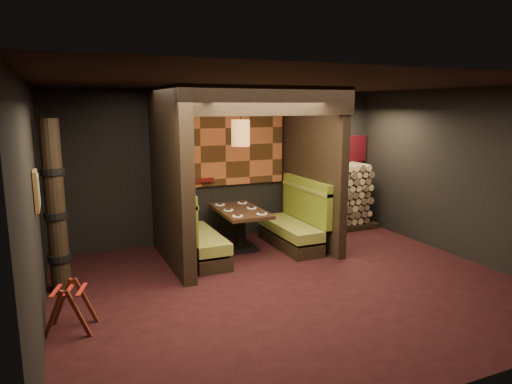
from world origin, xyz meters
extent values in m
cube|color=black|center=(0.00, 0.00, -0.01)|extent=(6.50, 5.50, 0.02)
cube|color=black|center=(0.00, 0.00, 2.86)|extent=(6.50, 5.50, 0.02)
cube|color=black|center=(0.00, 2.76, 1.43)|extent=(6.50, 0.02, 2.85)
cube|color=black|center=(0.00, -2.76, 1.43)|extent=(6.50, 0.02, 2.85)
cube|color=black|center=(-3.26, 0.00, 1.43)|extent=(0.02, 5.50, 2.85)
cube|color=black|center=(3.26, 0.00, 1.43)|extent=(0.02, 5.50, 2.85)
cube|color=black|center=(-1.35, 1.65, 1.43)|extent=(0.20, 2.20, 2.85)
cube|color=black|center=(1.30, 1.70, 1.43)|extent=(0.15, 2.10, 2.85)
cube|color=black|center=(-0.02, 0.70, 2.63)|extent=(2.85, 0.18, 0.44)
cube|color=#9D4D26|center=(-0.02, 2.71, 1.82)|extent=(2.40, 0.06, 1.55)
cube|color=#9D4D26|center=(-1.23, 1.82, 1.85)|extent=(0.04, 1.85, 1.45)
cube|color=#510E0D|center=(-0.60, 2.65, 1.18)|extent=(0.60, 0.12, 0.07)
cube|color=black|center=(-0.85, 1.65, 0.11)|extent=(0.55, 1.60, 0.22)
cube|color=olive|center=(-0.85, 1.65, 0.36)|extent=(0.55, 1.60, 0.18)
cube|color=#4C5D14|center=(-1.19, 1.65, 0.75)|extent=(0.12, 1.60, 0.78)
cube|color=olive|center=(-1.19, 1.65, 1.10)|extent=(0.15, 1.60, 0.06)
cube|color=black|center=(0.82, 1.65, 0.11)|extent=(0.55, 1.60, 0.22)
cube|color=olive|center=(0.82, 1.65, 0.36)|extent=(0.55, 1.60, 0.18)
cube|color=#4C5D14|center=(1.16, 1.65, 0.75)|extent=(0.12, 1.60, 0.78)
cube|color=olive|center=(1.16, 1.65, 1.10)|extent=(0.15, 1.60, 0.06)
cube|color=black|center=(-0.06, 1.87, 0.03)|extent=(0.57, 0.57, 0.06)
cylinder|color=black|center=(-0.06, 1.87, 0.34)|extent=(0.20, 0.20, 0.68)
cube|color=#362013|center=(-0.06, 1.87, 0.71)|extent=(0.80, 1.42, 0.06)
cylinder|color=white|center=(-0.29, 1.40, 0.75)|extent=(0.18, 0.18, 0.01)
cube|color=black|center=(-0.29, 1.40, 0.76)|extent=(0.07, 0.11, 0.02)
cylinder|color=white|center=(0.15, 1.39, 0.75)|extent=(0.18, 0.18, 0.01)
cube|color=black|center=(0.15, 1.39, 0.76)|extent=(0.07, 0.11, 0.02)
cylinder|color=white|center=(-0.28, 1.88, 0.75)|extent=(0.18, 0.18, 0.01)
cube|color=black|center=(-0.28, 1.88, 0.76)|extent=(0.07, 0.11, 0.02)
cylinder|color=white|center=(0.16, 1.87, 0.75)|extent=(0.18, 0.18, 0.01)
cube|color=black|center=(0.16, 1.87, 0.76)|extent=(0.07, 0.11, 0.02)
cylinder|color=white|center=(-0.27, 2.36, 0.75)|extent=(0.18, 0.18, 0.01)
cube|color=black|center=(-0.27, 2.36, 0.76)|extent=(0.07, 0.11, 0.02)
cylinder|color=white|center=(0.17, 2.35, 0.75)|extent=(0.18, 0.18, 0.01)
cube|color=black|center=(0.17, 2.35, 0.76)|extent=(0.07, 0.11, 0.02)
cylinder|color=#A76E34|center=(-0.06, 1.82, 2.09)|extent=(0.32, 0.32, 0.45)
sphere|color=#FFC672|center=(-0.06, 1.82, 2.09)|extent=(0.18, 0.18, 0.18)
cylinder|color=black|center=(-0.06, 1.82, 2.58)|extent=(0.02, 0.02, 0.53)
cube|color=olive|center=(-3.22, 0.10, 1.62)|extent=(0.04, 0.36, 0.46)
cube|color=#3F3F3F|center=(-3.20, 0.10, 1.62)|extent=(0.01, 0.27, 0.36)
cube|color=#4B1B10|center=(-3.16, -0.28, 0.27)|extent=(0.28, 0.12, 0.61)
cube|color=#4B1B10|center=(-2.88, -0.36, 0.27)|extent=(0.28, 0.12, 0.61)
cube|color=#4B1B10|center=(-3.06, 0.06, 0.27)|extent=(0.28, 0.12, 0.61)
cube|color=#4B1B10|center=(-2.78, -0.03, 0.27)|extent=(0.28, 0.12, 0.61)
cube|color=maroon|center=(-3.11, -0.11, 0.49)|extent=(0.15, 0.37, 0.02)
cube|color=maroon|center=(-2.97, -0.15, 0.49)|extent=(0.15, 0.37, 0.02)
cube|color=maroon|center=(-2.83, -0.20, 0.49)|extent=(0.15, 0.37, 0.02)
cylinder|color=black|center=(-3.05, 1.10, 1.20)|extent=(0.26, 0.26, 2.40)
cylinder|color=black|center=(-3.05, 1.10, 0.50)|extent=(0.31, 0.31, 0.09)
cylinder|color=black|center=(-3.05, 1.10, 1.10)|extent=(0.31, 0.31, 0.09)
cylinder|color=black|center=(-3.05, 1.10, 1.70)|extent=(0.31, 0.31, 0.09)
cube|color=black|center=(2.29, 2.35, 0.06)|extent=(1.73, 0.70, 0.12)
cube|color=brown|center=(2.29, 2.35, 0.74)|extent=(1.73, 0.70, 1.24)
cube|color=maroon|center=(2.29, 2.68, 1.64)|extent=(1.83, 0.10, 0.56)
cube|color=black|center=(1.39, 1.96, 1.43)|extent=(0.08, 0.08, 2.85)
camera|label=1|loc=(-2.98, -5.49, 2.56)|focal=32.00mm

